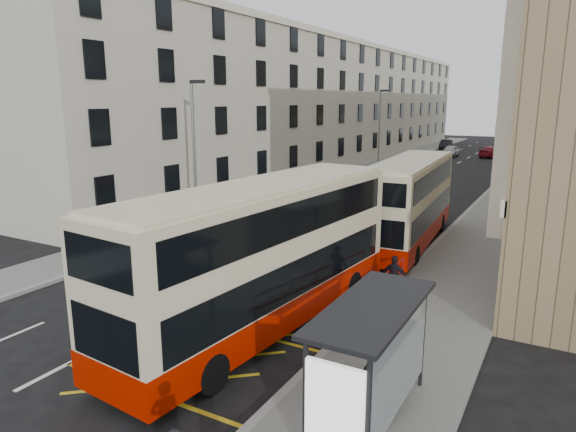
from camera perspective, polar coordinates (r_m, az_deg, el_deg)
The scene contains 19 objects.
ground at distance 16.78m, azimuth -19.08°, elevation -13.08°, with size 200.00×200.00×0.00m, color black.
pavement_right at distance 40.61m, azimuth 23.60°, elevation 1.71°, with size 4.00×120.00×0.15m, color slate.
pavement_left at distance 44.73m, azimuth 3.48°, elevation 3.69°, with size 3.00×120.00×0.15m, color slate.
kerb_right at distance 40.83m, azimuth 20.81°, elevation 2.00°, with size 0.25×120.00×0.15m, color gray.
kerb_left at distance 44.11m, azimuth 5.24°, elevation 3.53°, with size 0.25×120.00×0.15m, color gray.
road_markings at distance 56.49m, azimuth 17.11°, elevation 4.98°, with size 10.00×110.00×0.01m, color silver, non-canonical shape.
terrace_left at distance 60.73m, azimuth 4.90°, elevation 12.17°, with size 9.18×79.00×13.25m.
bus_shelter at distance 11.16m, azimuth 9.32°, elevation -13.94°, with size 1.65×4.25×2.70m.
guard_railing at distance 17.62m, azimuth 9.62°, elevation -8.23°, with size 0.06×6.56×1.01m.
street_lamp_near at distance 28.37m, azimuth -10.35°, elevation 7.55°, with size 0.93×0.18×8.00m.
street_lamp_far at distance 54.90m, azimuth 10.17°, elevation 9.99°, with size 0.93×0.18×8.00m.
double_decker_front at distance 15.98m, azimuth -2.78°, elevation -4.53°, with size 3.74×11.87×4.66m.
double_decker_rear at distance 26.12m, azimuth 13.26°, elevation 1.52°, with size 3.14×10.85×4.27m.
pedestrian_mid at distance 11.93m, azimuth 9.89°, elevation -18.08°, with size 0.87×0.67×1.78m, color black.
pedestrian_far at distance 18.93m, azimuth 11.73°, elevation -6.60°, with size 0.91×0.38×1.55m, color black.
white_van at distance 49.75m, azimuth 12.10°, elevation 5.19°, with size 2.62×5.69×1.58m, color silver.
car_silver at distance 69.12m, azimuth 17.60°, elevation 6.89°, with size 1.74×4.32×1.47m, color #A3A4AA.
car_dark at distance 80.40m, azimuth 17.13°, elevation 7.62°, with size 1.43×4.09×1.35m, color black.
car_red at distance 70.28m, azimuth 21.82°, elevation 6.63°, with size 1.94×4.76×1.38m, color maroon.
Camera 1 is at (11.59, -9.83, 7.12)m, focal length 32.00 mm.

